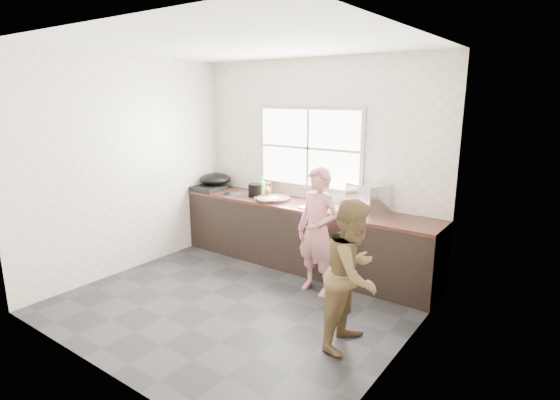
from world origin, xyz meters
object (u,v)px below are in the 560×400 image
Objects in this scene: bottle_brown_short at (266,190)px; wok at (215,179)px; person_side at (353,274)px; bowl_crabs at (333,212)px; bottle_green at (262,187)px; pot_lid_left at (232,194)px; plate_food at (262,197)px; burner at (209,188)px; glass_jar at (256,189)px; black_pot at (257,190)px; dish_rack at (367,197)px; cutting_board at (273,199)px; pot_lid_right at (259,192)px; woman at (318,235)px; bowl_mince at (266,200)px; bowl_held at (328,208)px; bottle_brown_tall at (270,189)px.

bottle_brown_short is 0.94m from wok.
bowl_crabs is (-0.82, 1.10, 0.20)m from person_side.
wok is at bearing 177.56° from bottle_green.
bottle_green is 0.46m from pot_lid_left.
plate_food is 0.94m from burner.
bottle_green is 0.63× the size of wok.
glass_jar is at bearing 158.12° from bottle_brown_short.
black_pot is at bearing 170.85° from bowl_crabs.
glass_jar is (-2.32, 1.50, 0.22)m from person_side.
pot_lid_left is at bearing -146.21° from dish_rack.
cutting_board reaches higher than pot_lid_right.
bottle_brown_short is at bearing 148.08° from cutting_board.
bottle_brown_short is at bearing 160.56° from woman.
bottle_green is (-2.06, 1.32, 0.32)m from person_side.
bowl_mince is 0.36m from bottle_brown_short.
black_pot is at bearing 23.16° from pot_lid_left.
plate_food is 0.90× the size of pot_lid_left.
glass_jar reaches higher than burner.
person_side is 1.58m from bowl_held.
bowl_mince is 2.15× the size of glass_jar.
woman is at bearing -15.46° from wok.
person_side is at bearing -31.50° from black_pot.
plate_food is 1.29× the size of bottle_brown_short.
wok is at bearing 176.81° from plate_food.
glass_jar is (-1.50, 0.74, 0.22)m from woman.
woman is 1.12m from cutting_board.
dish_rack reaches higher than bottle_brown_tall.
plate_food is at bearing 54.90° from person_side.
bottle_green is 1.50m from dish_rack.
woman is 0.54m from bowl_held.
bowl_mince is 0.83× the size of plate_food.
cutting_board is at bearing 5.98° from pot_lid_left.
woman is 1.40m from bottle_brown_short.
bowl_mince is 0.68× the size of bottle_green.
bowl_crabs is 0.48m from dish_rack.
person_side is 2.53m from bottle_brown_tall.
burner reaches higher than bowl_held.
glass_jar is (-1.35, 0.27, 0.02)m from bowl_held.
bottle_brown_tall is (-2.04, 1.48, 0.26)m from person_side.
bottle_brown_short is 0.40× the size of wok.
bowl_mince is at bearing -42.79° from plate_food.
glass_jar is at bearing 161.53° from woman.
person_side reaches higher than plate_food.
woman is 1.40m from bottle_green.
burner reaches higher than plate_food.
bottle_green is 0.35m from pot_lid_right.
dish_rack is at bearing 0.16° from bottle_brown_tall.
woman is at bearing 44.68° from person_side.
woman reaches higher than bowl_held.
bowl_held is 0.78× the size of plate_food.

